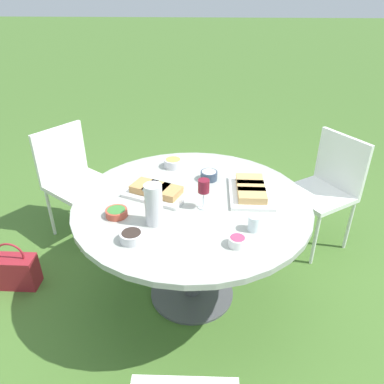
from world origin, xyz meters
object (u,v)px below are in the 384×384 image
object	(u,v)px
dining_table	(192,215)
handbag	(15,271)
chair_far_back	(327,183)
wine_glass	(204,188)
water_pitcher	(154,204)
chair_near_left	(72,174)

from	to	relation	value
dining_table	handbag	size ratio (longest dim) A/B	3.81
chair_far_back	wine_glass	xyz separation A→B (m)	(0.93, 0.73, 0.35)
wine_glass	handbag	size ratio (longest dim) A/B	0.49
chair_far_back	wine_glass	size ratio (longest dim) A/B	4.96
dining_table	handbag	distance (m)	1.33
water_pitcher	handbag	size ratio (longest dim) A/B	0.63
dining_table	chair_far_back	xyz separation A→B (m)	(-1.00, -0.66, -0.12)
chair_near_left	handbag	world-z (taller)	chair_near_left
chair_far_back	dining_table	bearing A→B (deg)	33.52
water_pitcher	wine_glass	distance (m)	0.31
chair_far_back	water_pitcher	distance (m)	1.53
chair_near_left	wine_glass	world-z (taller)	wine_glass
chair_near_left	chair_far_back	size ratio (longest dim) A/B	1.00
chair_far_back	water_pitcher	xyz separation A→B (m)	(1.19, 0.90, 0.34)
wine_glass	dining_table	bearing A→B (deg)	-45.96
dining_table	wine_glass	xyz separation A→B (m)	(-0.07, 0.07, 0.23)
dining_table	handbag	bearing A→B (deg)	-1.00
dining_table	chair_far_back	distance (m)	1.21
chair_near_left	water_pitcher	bearing A→B (deg)	129.96
dining_table	water_pitcher	distance (m)	0.38
chair_near_left	chair_far_back	world-z (taller)	same
water_pitcher	handbag	xyz separation A→B (m)	(1.04, -0.26, -0.73)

